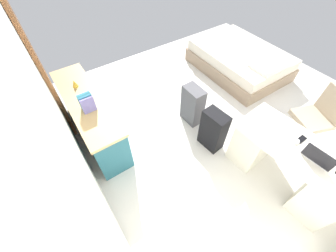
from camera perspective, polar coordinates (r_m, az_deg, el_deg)
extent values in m
plane|color=silver|center=(3.73, 15.00, 0.77)|extent=(5.53, 5.53, 0.00)
cube|color=white|center=(1.90, -28.57, 0.10)|extent=(4.35, 0.10, 2.90)
cube|color=brown|center=(3.48, -31.28, 13.23)|extent=(0.88, 0.05, 2.04)
cube|color=silver|center=(2.87, 32.32, -5.34)|extent=(1.49, 0.77, 0.04)
cube|color=beige|center=(3.16, 36.85, -14.54)|extent=(0.45, 0.62, 0.69)
cube|color=beige|center=(3.19, 22.57, -3.70)|extent=(0.45, 0.62, 0.69)
cylinder|color=black|center=(3.99, 31.91, -2.63)|extent=(0.52, 0.52, 0.04)
cylinder|color=black|center=(3.86, 33.06, -0.89)|extent=(0.06, 0.06, 0.42)
cube|color=tan|center=(3.70, 34.68, 1.56)|extent=(0.59, 0.59, 0.08)
cube|color=tan|center=(3.69, 38.67, 4.72)|extent=(0.43, 0.21, 0.44)
cube|color=#235B6B|center=(3.39, -20.13, 1.92)|extent=(1.76, 0.44, 0.72)
cube|color=tan|center=(3.14, -21.97, 6.52)|extent=(1.80, 0.48, 0.04)
cube|color=#1E4E5B|center=(3.27, -13.41, -2.52)|extent=(0.67, 0.01, 0.25)
cube|color=#1E4E5B|center=(3.81, -18.47, 5.40)|extent=(0.67, 0.01, 0.25)
cube|color=gray|center=(4.92, 18.54, 15.75)|extent=(1.92, 1.42, 0.28)
cube|color=silver|center=(4.80, 19.28, 18.08)|extent=(1.86, 1.36, 0.20)
cube|color=white|center=(4.42, 26.07, 15.17)|extent=(0.49, 0.69, 0.10)
cube|color=black|center=(3.14, 12.21, -1.16)|extent=(0.38, 0.26, 0.67)
cube|color=#4C4C51|center=(3.45, 6.73, 5.69)|extent=(0.36, 0.22, 0.67)
cube|color=#B7B7BC|center=(2.88, 35.84, -6.86)|extent=(0.33, 0.24, 0.02)
cube|color=black|center=(2.73, 35.93, -6.89)|extent=(0.31, 0.04, 0.19)
ellipsoid|color=white|center=(2.88, 31.74, -3.66)|extent=(0.07, 0.10, 0.03)
cube|color=black|center=(2.95, 32.68, -3.05)|extent=(0.07, 0.14, 0.01)
cube|color=#6E6BB7|center=(2.84, -20.89, 5.31)|extent=(0.03, 0.17, 0.23)
cube|color=#225F7D|center=(2.87, -21.18, 5.81)|extent=(0.03, 0.17, 0.24)
cube|color=#1D5967|center=(2.90, -21.43, 6.20)|extent=(0.04, 0.17, 0.23)
cube|color=teal|center=(2.93, -21.67, 6.59)|extent=(0.03, 0.17, 0.22)
cone|color=gold|center=(3.36, -24.18, 10.53)|extent=(0.08, 0.08, 0.11)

